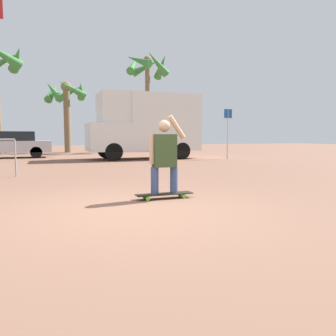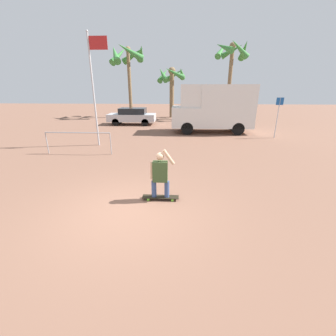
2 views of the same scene
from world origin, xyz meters
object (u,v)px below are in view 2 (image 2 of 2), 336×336
object	(u,v)px
palm_tree_near_van	(232,56)
flagpole	(94,82)
person_skateboarder	(160,173)
parked_car_silver	(132,116)
camper_van	(214,107)
street_sign	(278,113)
skateboard	(161,197)
palm_tree_far_left	(128,57)
palm_tree_center_background	(172,78)

from	to	relation	value
palm_tree_near_van	flagpole	size ratio (longest dim) A/B	1.28
person_skateboarder	parked_car_silver	xyz separation A→B (m)	(-3.63, 13.83, -0.09)
person_skateboarder	camper_van	bearing A→B (deg)	74.72
street_sign	camper_van	bearing A→B (deg)	154.07
person_skateboarder	street_sign	xyz separation A→B (m)	(6.65, 8.84, 0.77)
skateboard	camper_van	world-z (taller)	camper_van
palm_tree_far_left	palm_tree_near_van	bearing A→B (deg)	-4.56
palm_tree_near_van	flagpole	bearing A→B (deg)	-128.20
parked_car_silver	palm_tree_near_van	world-z (taller)	palm_tree_near_van
camper_van	palm_tree_center_background	distance (m)	9.31
skateboard	palm_tree_near_van	bearing A→B (deg)	73.62
parked_car_silver	palm_tree_far_left	world-z (taller)	palm_tree_far_left
street_sign	person_skateboarder	bearing A→B (deg)	-126.94
palm_tree_near_van	flagpole	world-z (taller)	palm_tree_near_van
skateboard	flagpole	xyz separation A→B (m)	(-3.95, 6.37, 3.25)
camper_van	palm_tree_far_left	xyz separation A→B (m)	(-7.74, 8.32, 4.18)
skateboard	flagpole	world-z (taller)	flagpole
skateboard	palm_tree_center_background	size ratio (longest dim) A/B	0.21
camper_van	person_skateboarder	bearing A→B (deg)	-105.28
palm_tree_center_background	street_sign	distance (m)	12.66
skateboard	palm_tree_far_left	size ratio (longest dim) A/B	0.15
palm_tree_near_van	street_sign	world-z (taller)	palm_tree_near_van
skateboard	person_skateboarder	xyz separation A→B (m)	(-0.00, 0.00, 0.75)
palm_tree_far_left	street_sign	world-z (taller)	palm_tree_far_left
parked_car_silver	person_skateboarder	bearing A→B (deg)	-75.29
parked_car_silver	palm_tree_far_left	xyz separation A→B (m)	(-1.20, 5.15, 5.20)
palm_tree_center_background	street_sign	bearing A→B (deg)	-55.41
palm_tree_center_background	palm_tree_far_left	bearing A→B (deg)	-178.69
parked_car_silver	flagpole	distance (m)	7.90
palm_tree_center_background	street_sign	size ratio (longest dim) A/B	2.05
palm_tree_near_van	street_sign	size ratio (longest dim) A/B	2.91
skateboard	palm_tree_center_background	distance (m)	19.47
camper_van	parked_car_silver	distance (m)	7.34
person_skateboarder	parked_car_silver	size ratio (longest dim) A/B	0.35
skateboard	palm_tree_near_van	distance (m)	19.81
person_skateboarder	flagpole	world-z (taller)	flagpole
person_skateboarder	street_sign	distance (m)	11.09
skateboard	palm_tree_near_van	size ratio (longest dim) A/B	0.15
palm_tree_far_left	flagpole	bearing A→B (deg)	-86.01
palm_tree_near_van	flagpole	xyz separation A→B (m)	(-9.28, -11.80, -2.58)
parked_car_silver	street_sign	xyz separation A→B (m)	(10.28, -4.99, 0.86)
palm_tree_near_van	camper_van	bearing A→B (deg)	-107.92
person_skateboarder	palm_tree_near_van	xyz separation A→B (m)	(5.34, 18.16, 5.07)
person_skateboarder	camper_van	xyz separation A→B (m)	(2.91, 10.65, 0.93)
person_skateboarder	palm_tree_far_left	size ratio (longest dim) A/B	0.20
skateboard	person_skateboarder	world-z (taller)	person_skateboarder
camper_van	street_sign	size ratio (longest dim) A/B	2.24
person_skateboarder	palm_tree_near_van	bearing A→B (deg)	73.62
palm_tree_center_background	palm_tree_far_left	world-z (taller)	palm_tree_far_left
person_skateboarder	flagpole	size ratio (longest dim) A/B	0.25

